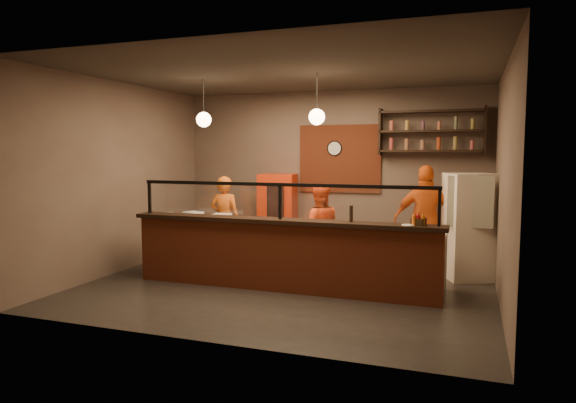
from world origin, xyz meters
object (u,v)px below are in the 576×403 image
at_px(condiment_caddy, 419,222).
at_px(pizza_dough, 285,224).
at_px(cook_right, 426,220).
at_px(wall_clock, 335,148).
at_px(fridge, 469,226).
at_px(red_cooler, 278,215).
at_px(pepper_mill, 351,214).
at_px(cook_mid, 319,229).
at_px(cook_left, 225,220).

bearing_deg(condiment_caddy, pizza_dough, 164.85).
xyz_separation_m(cook_right, pizza_dough, (-2.05, -1.23, -0.00)).
height_order(wall_clock, fridge, wall_clock).
distance_m(wall_clock, red_cooler, 1.71).
distance_m(fridge, red_cooler, 3.64).
height_order(cook_right, pizza_dough, cook_right).
bearing_deg(pepper_mill, cook_mid, 124.78).
bearing_deg(cook_left, pepper_mill, 152.90).
relative_size(cook_mid, fridge, 0.89).
relative_size(wall_clock, pepper_mill, 1.31).
bearing_deg(red_cooler, fridge, -19.75).
bearing_deg(condiment_caddy, wall_clock, 123.99).
relative_size(pizza_dough, condiment_caddy, 3.20).
height_order(cook_right, fridge, cook_right).
bearing_deg(cook_left, condiment_caddy, 158.62).
distance_m(wall_clock, cook_right, 2.38).
xyz_separation_m(red_cooler, condiment_caddy, (2.92, -2.45, 0.31)).
xyz_separation_m(fridge, red_cooler, (-3.56, 0.77, -0.04)).
bearing_deg(condiment_caddy, cook_left, 158.30).
bearing_deg(cook_right, condiment_caddy, 82.66).
bearing_deg(red_cooler, wall_clock, 8.70).
relative_size(red_cooler, pizza_dough, 2.91).
height_order(condiment_caddy, pepper_mill, pepper_mill).
xyz_separation_m(cook_mid, cook_right, (1.68, 0.59, 0.15)).
bearing_deg(pizza_dough, red_cooler, 113.79).
relative_size(cook_right, condiment_caddy, 10.57).
relative_size(condiment_caddy, pepper_mill, 0.75).
xyz_separation_m(cook_right, pepper_mill, (-0.88, -1.75, 0.27)).
height_order(pizza_dough, pepper_mill, pepper_mill).
bearing_deg(red_cooler, cook_right, -20.39).
height_order(wall_clock, pepper_mill, wall_clock).
bearing_deg(wall_clock, pizza_dough, -96.02).
xyz_separation_m(cook_mid, pizza_dough, (-0.37, -0.63, 0.15)).
relative_size(wall_clock, condiment_caddy, 1.75).
relative_size(cook_right, pizza_dough, 3.30).
distance_m(wall_clock, pizza_dough, 2.51).
bearing_deg(fridge, pepper_mill, -156.51).
height_order(cook_left, condiment_caddy, cook_left).
xyz_separation_m(fridge, pizza_dough, (-2.73, -1.11, 0.06)).
relative_size(pizza_dough, pepper_mill, 2.41).
relative_size(cook_mid, red_cooler, 0.94).
bearing_deg(cook_right, pizza_dough, 22.31).
bearing_deg(cook_mid, pepper_mill, 104.46).
bearing_deg(condiment_caddy, pepper_mill, 177.05).
height_order(cook_mid, pizza_dough, cook_mid).
bearing_deg(cook_mid, fridge, 171.23).
xyz_separation_m(condiment_caddy, pepper_mill, (-0.92, 0.05, 0.07)).
bearing_deg(pizza_dough, condiment_caddy, -15.15).
bearing_deg(wall_clock, condiment_caddy, -56.01).
distance_m(cook_mid, cook_right, 1.79).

